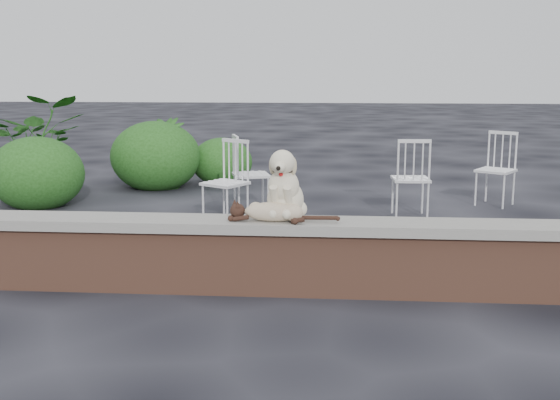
# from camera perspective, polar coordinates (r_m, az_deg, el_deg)

# --- Properties ---
(ground) EXTENTS (60.00, 60.00, 0.00)m
(ground) POSITION_cam_1_polar(r_m,az_deg,el_deg) (5.49, -1.22, -7.58)
(ground) COLOR black
(ground) RESTS_ON ground
(brick_wall) EXTENTS (6.00, 0.30, 0.50)m
(brick_wall) POSITION_cam_1_polar(r_m,az_deg,el_deg) (5.41, -1.23, -5.07)
(brick_wall) COLOR brown
(brick_wall) RESTS_ON ground
(capstone) EXTENTS (6.20, 0.40, 0.08)m
(capstone) POSITION_cam_1_polar(r_m,az_deg,el_deg) (5.34, -1.24, -2.07)
(capstone) COLOR slate
(capstone) RESTS_ON brick_wall
(dog) EXTENTS (0.42, 0.52, 0.56)m
(dog) POSITION_cam_1_polar(r_m,az_deg,el_deg) (5.36, 0.45, 1.47)
(dog) COLOR beige
(dog) RESTS_ON capstone
(cat) EXTENTS (1.03, 0.37, 0.17)m
(cat) POSITION_cam_1_polar(r_m,az_deg,el_deg) (5.26, -0.54, -0.88)
(cat) COLOR tan
(cat) RESTS_ON capstone
(chair_e) EXTENTS (0.70, 0.70, 0.94)m
(chair_e) POSITION_cam_1_polar(r_m,az_deg,el_deg) (8.42, -2.42, 2.23)
(chair_e) COLOR white
(chair_e) RESTS_ON ground
(chair_b) EXTENTS (0.77, 0.77, 0.94)m
(chair_b) POSITION_cam_1_polar(r_m,az_deg,el_deg) (7.81, -4.58, 1.52)
(chair_b) COLOR white
(chair_b) RESTS_ON ground
(chair_c) EXTENTS (0.59, 0.59, 0.94)m
(chair_c) POSITION_cam_1_polar(r_m,az_deg,el_deg) (8.24, 10.80, 1.85)
(chair_c) COLOR white
(chair_c) RESTS_ON ground
(chair_d) EXTENTS (0.77, 0.77, 0.94)m
(chair_d) POSITION_cam_1_polar(r_m,az_deg,el_deg) (9.20, 17.50, 2.47)
(chair_d) COLOR white
(chair_d) RESTS_ON ground
(potted_plant_a) EXTENTS (1.58, 1.50, 1.39)m
(potted_plant_a) POSITION_cam_1_polar(r_m,az_deg,el_deg) (10.14, -19.36, 4.38)
(potted_plant_a) COLOR #1C4513
(potted_plant_a) RESTS_ON ground
(potted_plant_b) EXTENTS (0.71, 0.71, 1.03)m
(potted_plant_b) POSITION_cam_1_polar(r_m,az_deg,el_deg) (10.19, -9.53, 3.84)
(potted_plant_b) COLOR #1C4513
(potted_plant_b) RESTS_ON ground
(shrubbery) EXTENTS (3.10, 2.97, 1.04)m
(shrubbery) POSITION_cam_1_polar(r_m,az_deg,el_deg) (9.87, -12.39, 3.01)
(shrubbery) COLOR #1C4513
(shrubbery) RESTS_ON ground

